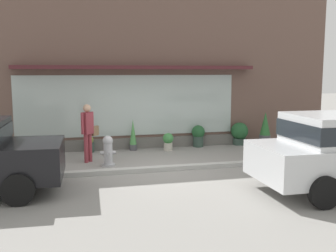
{
  "coord_description": "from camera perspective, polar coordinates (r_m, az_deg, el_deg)",
  "views": [
    {
      "loc": [
        -2.23,
        -10.07,
        2.6
      ],
      "look_at": [
        0.58,
        1.2,
        0.98
      ],
      "focal_mm": 42.49,
      "sensor_mm": 36.0,
      "label": 1
    }
  ],
  "objects": [
    {
      "name": "potted_plant_window_center",
      "position": [
        14.27,
        10.22,
        -0.97
      ],
      "size": [
        0.61,
        0.61,
        0.79
      ],
      "color": "#33473D",
      "rests_on": "ground_plane"
    },
    {
      "name": "curb_strip",
      "position": [
        10.44,
        -1.26,
        -6.14
      ],
      "size": [
        14.0,
        0.24,
        0.12
      ],
      "primitive_type": "cube",
      "color": "#B2B2AD",
      "rests_on": "ground_plane"
    },
    {
      "name": "potted_plant_trailing_edge",
      "position": [
        13.09,
        -5.04,
        -1.35
      ],
      "size": [
        0.25,
        0.25,
        1.03
      ],
      "color": "#4C4C51",
      "rests_on": "ground_plane"
    },
    {
      "name": "pedestrian_with_handbag",
      "position": [
        11.52,
        -11.39,
        -0.36
      ],
      "size": [
        0.52,
        0.51,
        1.66
      ],
      "rotation": [
        0.0,
        0.0,
        0.81
      ],
      "color": "#8E333D",
      "rests_on": "ground_plane"
    },
    {
      "name": "potted_plant_corner_tall",
      "position": [
        13.02,
        0.02,
        -2.17
      ],
      "size": [
        0.35,
        0.35,
        0.58
      ],
      "color": "#B7B2A3",
      "rests_on": "ground_plane"
    },
    {
      "name": "potted_plant_by_entrance",
      "position": [
        13.0,
        -11.12,
        -2.6
      ],
      "size": [
        0.25,
        0.25,
        0.52
      ],
      "color": "#33473D",
      "rests_on": "ground_plane"
    },
    {
      "name": "potted_plant_window_right",
      "position": [
        13.7,
        4.36,
        -1.28
      ],
      "size": [
        0.45,
        0.45,
        0.74
      ],
      "color": "#33473D",
      "rests_on": "ground_plane"
    },
    {
      "name": "ground_plane",
      "position": [
        10.64,
        -1.5,
        -6.2
      ],
      "size": [
        60.0,
        60.0,
        0.0
      ],
      "primitive_type": "plane",
      "color": "gray"
    },
    {
      "name": "potted_plant_doorstep",
      "position": [
        14.21,
        13.75,
        -0.52
      ],
      "size": [
        0.4,
        0.4,
        1.19
      ],
      "color": "#4C4C51",
      "rests_on": "ground_plane"
    },
    {
      "name": "fire_hydrant",
      "position": [
        11.03,
        -8.6,
        -3.53
      ],
      "size": [
        0.43,
        0.4,
        0.84
      ],
      "color": "#B2B2B7",
      "rests_on": "ground_plane"
    },
    {
      "name": "storefront",
      "position": [
        13.45,
        -4.54,
        8.12
      ],
      "size": [
        14.0,
        0.81,
        5.43
      ],
      "color": "brown",
      "rests_on": "ground_plane"
    }
  ]
}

